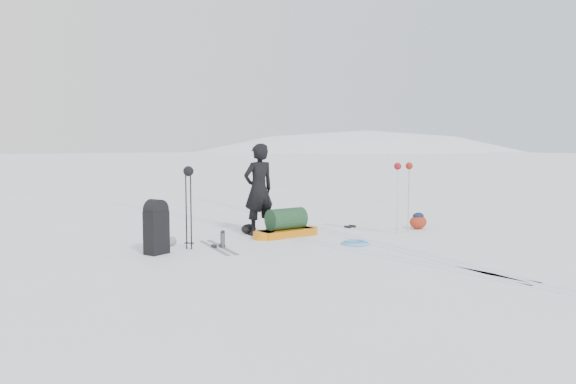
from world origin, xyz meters
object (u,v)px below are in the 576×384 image
object	(u,v)px
skier	(259,189)
ski_poles_black	(188,181)
pulk_sled	(286,226)
expedition_rucksack	(158,228)

from	to	relation	value
skier	ski_poles_black	bearing A→B (deg)	17.55
skier	ski_poles_black	size ratio (longest dim) A/B	1.27
skier	pulk_sled	xyz separation A→B (m)	(0.34, -0.52, -0.73)
skier	expedition_rucksack	distance (m)	2.63
expedition_rucksack	skier	bearing A→B (deg)	-5.80
pulk_sled	expedition_rucksack	bearing A→B (deg)	-177.17
ski_poles_black	skier	bearing A→B (deg)	14.29
pulk_sled	expedition_rucksack	distance (m)	2.86
skier	pulk_sled	size ratio (longest dim) A/B	1.24
skier	ski_poles_black	distance (m)	2.01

